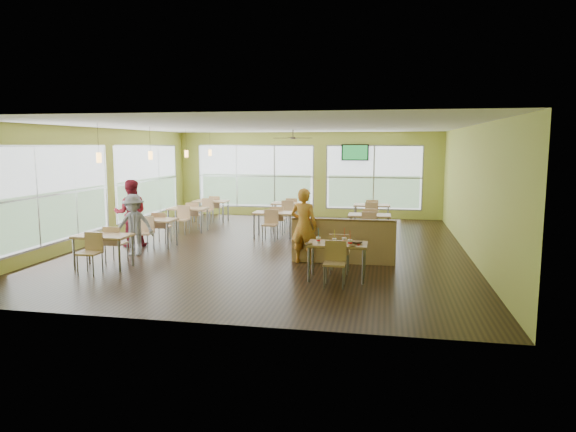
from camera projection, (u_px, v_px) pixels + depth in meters
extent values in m
plane|color=black|center=(273.00, 247.00, 13.78)|extent=(12.00, 12.00, 0.00)
plane|color=white|center=(273.00, 126.00, 13.34)|extent=(12.00, 12.00, 0.00)
cube|color=#B6C650|center=(307.00, 175.00, 19.40)|extent=(10.00, 0.04, 3.20)
cube|color=#B6C650|center=(187.00, 220.00, 7.72)|extent=(10.00, 0.04, 3.20)
cube|color=#B6C650|center=(100.00, 185.00, 14.49)|extent=(0.04, 12.00, 3.20)
cube|color=#B6C650|center=(471.00, 191.00, 12.64)|extent=(0.04, 12.00, 3.20)
cube|color=white|center=(57.00, 194.00, 12.55)|extent=(0.02, 4.50, 2.35)
cube|color=white|center=(149.00, 180.00, 17.41)|extent=(0.02, 4.50, 2.35)
cube|color=white|center=(256.00, 176.00, 19.76)|extent=(4.50, 0.02, 2.35)
cube|color=white|center=(374.00, 178.00, 18.93)|extent=(3.50, 0.02, 2.35)
cube|color=#B7BABC|center=(112.00, 226.00, 15.14)|extent=(0.04, 9.40, 0.05)
cube|color=#B7BABC|center=(313.00, 208.00, 19.50)|extent=(8.00, 0.04, 0.05)
cube|color=tan|center=(337.00, 244.00, 10.39)|extent=(1.20, 0.70, 0.04)
cube|color=brown|center=(337.00, 245.00, 10.40)|extent=(1.22, 0.71, 0.01)
cylinder|color=slate|center=(309.00, 264.00, 10.26)|extent=(0.05, 0.05, 0.71)
cylinder|color=slate|center=(363.00, 267.00, 10.06)|extent=(0.05, 0.05, 0.71)
cylinder|color=slate|center=(313.00, 258.00, 10.83)|extent=(0.05, 0.05, 0.71)
cylinder|color=slate|center=(364.00, 260.00, 10.63)|extent=(0.05, 0.05, 0.71)
cube|color=tan|center=(340.00, 252.00, 10.97)|extent=(0.42, 0.42, 0.04)
cube|color=tan|center=(341.00, 240.00, 11.12)|extent=(0.42, 0.04, 0.40)
cube|color=tan|center=(335.00, 264.00, 9.90)|extent=(0.42, 0.42, 0.04)
cube|color=tan|center=(334.00, 255.00, 9.68)|extent=(0.42, 0.04, 0.40)
cube|color=tan|center=(343.00, 242.00, 11.84)|extent=(2.40, 0.12, 1.00)
cube|color=brown|center=(343.00, 220.00, 11.76)|extent=(2.40, 0.14, 0.04)
cube|color=tan|center=(103.00, 236.00, 11.36)|extent=(1.20, 0.70, 0.04)
cube|color=brown|center=(103.00, 237.00, 11.36)|extent=(1.22, 0.71, 0.01)
cylinder|color=slate|center=(74.00, 254.00, 11.23)|extent=(0.05, 0.05, 0.71)
cylinder|color=slate|center=(119.00, 256.00, 11.03)|extent=(0.05, 0.05, 0.71)
cylinder|color=slate|center=(89.00, 249.00, 11.79)|extent=(0.05, 0.05, 0.71)
cylinder|color=slate|center=(132.00, 251.00, 11.59)|extent=(0.05, 0.05, 0.71)
cube|color=tan|center=(116.00, 243.00, 11.93)|extent=(0.42, 0.42, 0.04)
cube|color=tan|center=(120.00, 233.00, 12.08)|extent=(0.42, 0.04, 0.40)
cube|color=tan|center=(90.00, 253.00, 10.86)|extent=(0.42, 0.42, 0.04)
cube|color=tan|center=(84.00, 245.00, 10.64)|extent=(0.42, 0.04, 0.40)
cube|color=tan|center=(153.00, 220.00, 13.79)|extent=(1.20, 0.70, 0.04)
cube|color=brown|center=(153.00, 221.00, 13.79)|extent=(1.22, 0.71, 0.01)
cylinder|color=slate|center=(130.00, 235.00, 13.66)|extent=(0.05, 0.05, 0.71)
cylinder|color=slate|center=(168.00, 236.00, 13.46)|extent=(0.05, 0.05, 0.71)
cylinder|color=slate|center=(140.00, 231.00, 14.22)|extent=(0.05, 0.05, 0.71)
cylinder|color=slate|center=(176.00, 232.00, 14.02)|extent=(0.05, 0.05, 0.71)
cube|color=tan|center=(162.00, 227.00, 14.36)|extent=(0.42, 0.42, 0.04)
cube|color=tan|center=(165.00, 218.00, 14.52)|extent=(0.42, 0.04, 0.40)
cube|color=tan|center=(144.00, 233.00, 13.29)|extent=(0.42, 0.42, 0.04)
cube|color=tan|center=(140.00, 226.00, 13.08)|extent=(0.42, 0.04, 0.40)
cube|color=tan|center=(188.00, 208.00, 16.22)|extent=(1.20, 0.70, 0.04)
cube|color=brown|center=(188.00, 209.00, 16.22)|extent=(1.22, 0.71, 0.01)
cylinder|color=slate|center=(168.00, 221.00, 16.09)|extent=(0.05, 0.05, 0.71)
cylinder|color=slate|center=(201.00, 222.00, 15.89)|extent=(0.05, 0.05, 0.71)
cylinder|color=slate|center=(176.00, 218.00, 16.66)|extent=(0.05, 0.05, 0.71)
cylinder|color=slate|center=(208.00, 219.00, 16.46)|extent=(0.05, 0.05, 0.71)
cube|color=tan|center=(194.00, 215.00, 16.79)|extent=(0.42, 0.42, 0.04)
cube|color=tan|center=(196.00, 208.00, 16.95)|extent=(0.42, 0.04, 0.40)
cube|color=tan|center=(181.00, 220.00, 15.72)|extent=(0.42, 0.42, 0.04)
cube|color=tan|center=(179.00, 213.00, 15.51)|extent=(0.42, 0.04, 0.40)
cube|color=tan|center=(211.00, 201.00, 18.36)|extent=(1.20, 0.70, 0.04)
cube|color=brown|center=(211.00, 202.00, 18.37)|extent=(1.22, 0.71, 0.01)
cylinder|color=slate|center=(194.00, 212.00, 18.23)|extent=(0.05, 0.05, 0.71)
cylinder|color=slate|center=(223.00, 213.00, 18.03)|extent=(0.05, 0.05, 0.71)
cylinder|color=slate|center=(200.00, 210.00, 18.80)|extent=(0.05, 0.05, 0.71)
cylinder|color=slate|center=(228.00, 211.00, 18.60)|extent=(0.05, 0.05, 0.71)
cube|color=tan|center=(216.00, 207.00, 18.94)|extent=(0.42, 0.42, 0.04)
cube|color=tan|center=(218.00, 200.00, 19.09)|extent=(0.42, 0.04, 0.40)
cube|color=tan|center=(206.00, 211.00, 17.87)|extent=(0.42, 0.42, 0.04)
cube|color=tan|center=(204.00, 205.00, 17.65)|extent=(0.42, 0.04, 0.40)
cube|color=tan|center=(274.00, 213.00, 15.20)|extent=(1.20, 0.70, 0.04)
cube|color=brown|center=(274.00, 214.00, 15.20)|extent=(1.22, 0.71, 0.01)
cylinder|color=slate|center=(254.00, 226.00, 15.07)|extent=(0.05, 0.05, 0.71)
cylinder|color=slate|center=(290.00, 227.00, 14.87)|extent=(0.05, 0.05, 0.71)
cylinder|color=slate|center=(259.00, 223.00, 15.63)|extent=(0.05, 0.05, 0.71)
cylinder|color=slate|center=(294.00, 224.00, 15.43)|extent=(0.05, 0.05, 0.71)
cube|color=tan|center=(278.00, 219.00, 15.77)|extent=(0.42, 0.42, 0.04)
cube|color=tan|center=(279.00, 212.00, 15.93)|extent=(0.42, 0.04, 0.40)
cube|color=tan|center=(270.00, 225.00, 14.70)|extent=(0.42, 0.42, 0.04)
cube|color=tan|center=(268.00, 218.00, 14.49)|extent=(0.42, 0.04, 0.40)
cube|color=tan|center=(289.00, 203.00, 17.63)|extent=(1.20, 0.70, 0.04)
cube|color=brown|center=(289.00, 204.00, 17.63)|extent=(1.22, 0.71, 0.01)
cylinder|color=slate|center=(272.00, 215.00, 17.50)|extent=(0.05, 0.05, 0.71)
cylinder|color=slate|center=(304.00, 216.00, 17.30)|extent=(0.05, 0.05, 0.71)
cylinder|color=slate|center=(276.00, 213.00, 18.06)|extent=(0.05, 0.05, 0.71)
cylinder|color=slate|center=(306.00, 213.00, 17.86)|extent=(0.05, 0.05, 0.71)
cube|color=tan|center=(292.00, 209.00, 18.20)|extent=(0.42, 0.42, 0.04)
cube|color=tan|center=(293.00, 203.00, 18.36)|extent=(0.42, 0.04, 0.40)
cube|color=tan|center=(286.00, 213.00, 17.13)|extent=(0.42, 0.42, 0.04)
cube|color=tan|center=(285.00, 208.00, 16.92)|extent=(0.42, 0.04, 0.40)
cube|color=tan|center=(369.00, 215.00, 14.68)|extent=(1.20, 0.70, 0.04)
cube|color=brown|center=(369.00, 216.00, 14.68)|extent=(1.22, 0.71, 0.01)
cylinder|color=slate|center=(350.00, 229.00, 14.55)|extent=(0.05, 0.05, 0.71)
cylinder|color=slate|center=(388.00, 230.00, 14.35)|extent=(0.05, 0.05, 0.71)
cylinder|color=slate|center=(351.00, 226.00, 15.11)|extent=(0.05, 0.05, 0.71)
cylinder|color=slate|center=(388.00, 227.00, 14.91)|extent=(0.05, 0.05, 0.71)
cube|color=tan|center=(370.00, 222.00, 15.25)|extent=(0.42, 0.42, 0.04)
cube|color=tan|center=(370.00, 214.00, 15.41)|extent=(0.42, 0.04, 0.40)
cube|color=tan|center=(369.00, 228.00, 14.18)|extent=(0.42, 0.42, 0.04)
cube|color=tan|center=(369.00, 221.00, 13.97)|extent=(0.42, 0.04, 0.40)
cube|color=tan|center=(372.00, 205.00, 17.11)|extent=(1.20, 0.70, 0.04)
cube|color=brown|center=(372.00, 206.00, 17.12)|extent=(1.22, 0.71, 0.01)
cylinder|color=slate|center=(355.00, 217.00, 16.98)|extent=(0.05, 0.05, 0.71)
cylinder|color=slate|center=(388.00, 218.00, 16.78)|extent=(0.05, 0.05, 0.71)
cylinder|color=slate|center=(356.00, 215.00, 17.55)|extent=(0.05, 0.05, 0.71)
cylinder|color=slate|center=(388.00, 215.00, 17.35)|extent=(0.05, 0.05, 0.71)
cube|color=tan|center=(372.00, 211.00, 17.69)|extent=(0.42, 0.42, 0.04)
cube|color=tan|center=(372.00, 204.00, 17.84)|extent=(0.42, 0.04, 0.40)
cube|color=tan|center=(371.00, 216.00, 16.62)|extent=(0.42, 0.42, 0.04)
cube|color=tan|center=(371.00, 210.00, 16.40)|extent=(0.42, 0.04, 0.40)
cylinder|color=#2D2119|center=(98.00, 139.00, 11.06)|extent=(0.01, 0.01, 0.70)
cylinder|color=#F6A844|center=(99.00, 158.00, 11.12)|extent=(0.11, 0.11, 0.22)
cylinder|color=#2D2119|center=(150.00, 140.00, 13.50)|extent=(0.01, 0.01, 0.70)
cylinder|color=#F6A844|center=(151.00, 155.00, 13.55)|extent=(0.11, 0.11, 0.22)
cylinder|color=#2D2119|center=(186.00, 141.00, 15.93)|extent=(0.01, 0.01, 0.70)
cylinder|color=#F6A844|center=(186.00, 154.00, 15.98)|extent=(0.11, 0.11, 0.22)
cylinder|color=#2D2119|center=(210.00, 141.00, 18.07)|extent=(0.01, 0.01, 0.70)
cylinder|color=#F6A844|center=(210.00, 153.00, 18.12)|extent=(0.11, 0.11, 0.22)
cylinder|color=#2D2119|center=(293.00, 134.00, 16.28)|extent=(0.03, 0.03, 0.24)
cylinder|color=#2D2119|center=(293.00, 138.00, 16.30)|extent=(0.16, 0.16, 0.06)
cube|color=#2D2119|center=(304.00, 138.00, 16.23)|extent=(0.55, 0.10, 0.01)
cube|color=#2D2119|center=(295.00, 138.00, 16.64)|extent=(0.10, 0.55, 0.01)
cube|color=#2D2119|center=(282.00, 138.00, 16.36)|extent=(0.55, 0.10, 0.01)
cube|color=#2D2119|center=(291.00, 138.00, 15.96)|extent=(0.10, 0.55, 0.01)
cube|color=black|center=(355.00, 152.00, 18.85)|extent=(1.00, 0.06, 0.60)
cube|color=#1E7C36|center=(355.00, 152.00, 18.82)|extent=(0.90, 0.01, 0.52)
imported|color=#DA5618|center=(304.00, 226.00, 11.84)|extent=(0.71, 0.54, 1.75)
imported|color=maroon|center=(131.00, 213.00, 13.79)|extent=(1.08, 0.98, 1.81)
imported|color=slate|center=(134.00, 225.00, 12.69)|extent=(1.05, 0.69, 1.53)
cone|color=white|center=(318.00, 240.00, 10.39)|extent=(0.09, 0.09, 0.12)
cylinder|color=red|center=(318.00, 240.00, 10.39)|extent=(0.08, 0.08, 0.03)
cylinder|color=white|center=(319.00, 237.00, 10.38)|extent=(0.09, 0.09, 0.01)
cylinder|color=blue|center=(319.00, 232.00, 10.37)|extent=(0.01, 0.05, 0.21)
cone|color=white|center=(334.00, 241.00, 10.28)|extent=(0.08, 0.08, 0.11)
cylinder|color=red|center=(334.00, 241.00, 10.28)|extent=(0.08, 0.08, 0.03)
cylinder|color=white|center=(335.00, 238.00, 10.27)|extent=(0.09, 0.09, 0.01)
cylinder|color=yellow|center=(335.00, 234.00, 10.26)|extent=(0.01, 0.05, 0.20)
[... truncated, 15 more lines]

